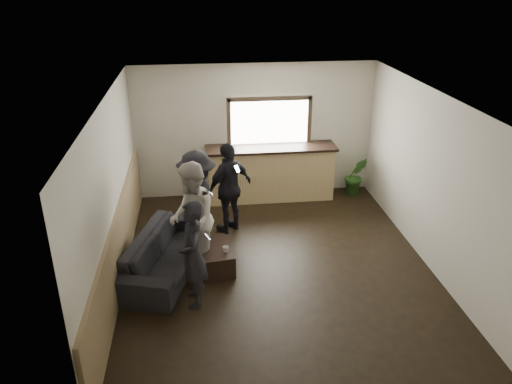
{
  "coord_description": "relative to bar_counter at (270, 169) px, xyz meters",
  "views": [
    {
      "loc": [
        -1.16,
        -6.95,
        4.51
      ],
      "look_at": [
        -0.28,
        0.4,
        1.18
      ],
      "focal_mm": 35.0,
      "sensor_mm": 36.0,
      "label": 1
    }
  ],
  "objects": [
    {
      "name": "person_b",
      "position": [
        -1.63,
        -2.63,
        0.28
      ],
      "size": [
        0.76,
        0.94,
        1.84
      ],
      "rotation": [
        0.0,
        0.0,
        -1.5
      ],
      "color": "#B5ADA4",
      "rests_on": "ground"
    },
    {
      "name": "room_shell",
      "position": [
        -1.04,
        -2.7,
        0.83
      ],
      "size": [
        5.01,
        6.01,
        2.8
      ],
      "color": "silver",
      "rests_on": "ground"
    },
    {
      "name": "ground",
      "position": [
        -0.3,
        -2.7,
        -0.64
      ],
      "size": [
        5.0,
        6.0,
        0.01
      ],
      "primitive_type": "cube",
      "color": "black"
    },
    {
      "name": "bar_counter",
      "position": [
        0.0,
        0.0,
        0.0
      ],
      "size": [
        2.7,
        0.68,
        2.13
      ],
      "color": "tan",
      "rests_on": "ground"
    },
    {
      "name": "cup_a",
      "position": [
        -1.45,
        -2.5,
        -0.21
      ],
      "size": [
        0.18,
        0.18,
        0.1
      ],
      "primitive_type": "imported",
      "rotation": [
        0.0,
        0.0,
        5.46
      ],
      "color": "silver",
      "rests_on": "coffee_table"
    },
    {
      "name": "person_c",
      "position": [
        -1.53,
        -1.9,
        0.24
      ],
      "size": [
        0.67,
        1.15,
        1.77
      ],
      "rotation": [
        0.0,
        0.0,
        -1.58
      ],
      "color": "black",
      "rests_on": "ground"
    },
    {
      "name": "sofa",
      "position": [
        -2.08,
        -2.61,
        -0.31
      ],
      "size": [
        1.48,
        2.4,
        0.65
      ],
      "primitive_type": "imported",
      "rotation": [
        0.0,
        0.0,
        1.28
      ],
      "color": "black",
      "rests_on": "ground"
    },
    {
      "name": "person_d",
      "position": [
        -0.96,
        -1.35,
        0.21
      ],
      "size": [
        1.05,
        0.94,
        1.71
      ],
      "rotation": [
        0.0,
        0.0,
        -2.5
      ],
      "color": "black",
      "rests_on": "ground"
    },
    {
      "name": "cup_b",
      "position": [
        -1.13,
        -2.78,
        -0.21
      ],
      "size": [
        0.13,
        0.13,
        0.09
      ],
      "primitive_type": "imported",
      "rotation": [
        0.0,
        0.0,
        5.1
      ],
      "color": "silver",
      "rests_on": "coffee_table"
    },
    {
      "name": "coffee_table",
      "position": [
        -1.28,
        -2.62,
        -0.45
      ],
      "size": [
        0.6,
        0.92,
        0.38
      ],
      "primitive_type": "cube",
      "rotation": [
        0.0,
        0.0,
        0.15
      ],
      "color": "black",
      "rests_on": "ground"
    },
    {
      "name": "person_a",
      "position": [
        -1.63,
        -3.52,
        0.17
      ],
      "size": [
        0.49,
        0.62,
        1.62
      ],
      "rotation": [
        0.0,
        0.0,
        -1.49
      ],
      "color": "black",
      "rests_on": "ground"
    },
    {
      "name": "potted_plant",
      "position": [
        1.85,
        -0.05,
        -0.22
      ],
      "size": [
        0.47,
        0.38,
        0.85
      ],
      "primitive_type": "imported",
      "rotation": [
        0.0,
        0.0,
        -0.01
      ],
      "color": "#2D6623",
      "rests_on": "ground"
    }
  ]
}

